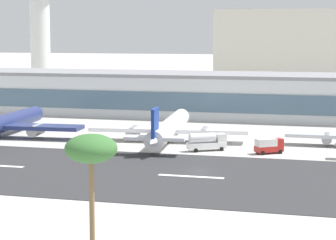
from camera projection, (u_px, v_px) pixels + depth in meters
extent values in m
plane|color=#B2AFA8|center=(198.00, 171.00, 122.73)|extent=(1400.00, 1400.00, 0.00)
cube|color=#2D2D30|center=(192.00, 177.00, 117.88)|extent=(800.00, 41.79, 0.08)
cube|color=white|center=(191.00, 176.00, 117.94)|extent=(12.00, 1.20, 0.01)
cube|color=silver|center=(218.00, 96.00, 204.02)|extent=(166.19, 26.90, 12.34)
cube|color=#476075|center=(209.00, 103.00, 191.06)|extent=(161.21, 0.30, 5.55)
cube|color=gray|center=(218.00, 75.00, 203.16)|extent=(167.86, 27.16, 1.00)
cylinder|color=silver|center=(40.00, 45.00, 261.06)|extent=(7.74, 7.74, 41.63)
cube|color=beige|center=(319.00, 50.00, 304.68)|extent=(92.67, 32.25, 36.33)
cylinder|color=navy|center=(2.00, 124.00, 163.16)|extent=(6.92, 42.83, 4.26)
sphere|color=navy|center=(36.00, 114.00, 183.90)|extent=(4.05, 4.05, 4.05)
cube|color=navy|center=(1.00, 126.00, 162.38)|extent=(41.46, 8.95, 0.94)
cylinder|color=gray|center=(36.00, 130.00, 160.71)|extent=(3.14, 6.13, 2.77)
cylinder|color=white|center=(169.00, 127.00, 157.11)|extent=(8.36, 42.31, 4.21)
sphere|color=white|center=(181.00, 117.00, 177.73)|extent=(4.00, 4.00, 4.00)
cone|color=white|center=(154.00, 142.00, 136.50)|extent=(4.52, 7.92, 3.79)
cube|color=white|center=(169.00, 130.00, 156.34)|extent=(38.04, 10.01, 0.93)
cylinder|color=gray|center=(204.00, 134.00, 155.12)|extent=(3.31, 6.14, 2.74)
cylinder|color=gray|center=(134.00, 132.00, 157.75)|extent=(3.31, 6.14, 2.74)
cube|color=white|center=(155.00, 138.00, 138.09)|extent=(13.07, 4.72, 0.74)
cube|color=navy|center=(155.00, 124.00, 137.71)|extent=(1.23, 5.72, 6.74)
cylinder|color=black|center=(168.00, 140.00, 155.40)|extent=(0.76, 0.76, 1.16)
cylinder|color=gray|center=(327.00, 138.00, 150.40)|extent=(2.30, 4.95, 2.30)
cube|color=#B2231E|center=(269.00, 149.00, 140.76)|extent=(6.29, 5.42, 1.20)
cube|color=silver|center=(266.00, 142.00, 140.33)|extent=(4.86, 4.37, 1.60)
cube|color=#B2231E|center=(278.00, 142.00, 141.33)|extent=(2.64, 2.77, 1.50)
cylinder|color=black|center=(280.00, 152.00, 140.45)|extent=(0.90, 0.75, 0.90)
cylinder|color=black|center=(275.00, 150.00, 142.68)|extent=(0.90, 0.75, 0.90)
cylinder|color=black|center=(263.00, 153.00, 138.99)|extent=(0.90, 0.75, 0.90)
cylinder|color=black|center=(257.00, 151.00, 141.23)|extent=(0.90, 0.75, 0.90)
cube|color=white|center=(207.00, 146.00, 144.12)|extent=(8.58, 6.72, 1.40)
cylinder|color=silver|center=(202.00, 138.00, 143.59)|extent=(6.01, 4.85, 2.10)
cube|color=white|center=(220.00, 138.00, 144.87)|extent=(3.00, 3.11, 1.80)
cylinder|color=black|center=(221.00, 149.00, 143.86)|extent=(0.91, 0.72, 0.90)
cylinder|color=black|center=(217.00, 147.00, 146.32)|extent=(0.91, 0.72, 0.90)
cylinder|color=black|center=(196.00, 150.00, 142.09)|extent=(0.91, 0.72, 0.90)
cylinder|color=black|center=(192.00, 148.00, 144.55)|extent=(0.91, 0.72, 0.90)
cylinder|color=brown|center=(92.00, 201.00, 76.49)|extent=(0.61, 0.61, 12.29)
ellipsoid|color=#386B33|center=(91.00, 148.00, 75.70)|extent=(6.09, 6.09, 3.35)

